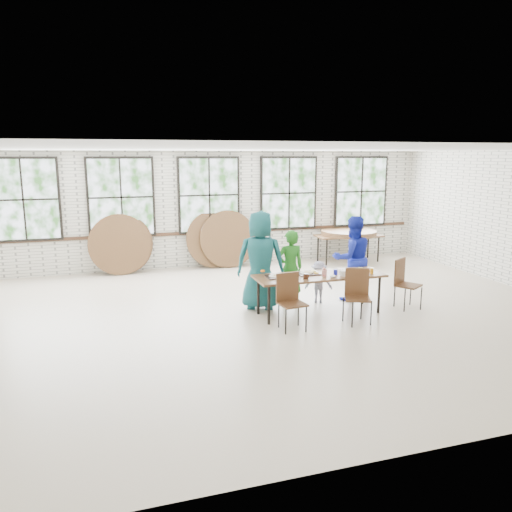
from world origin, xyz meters
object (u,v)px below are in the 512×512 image
(dining_table, at_px, (319,277))
(chair_near_left, at_px, (290,296))
(chair_near_right, at_px, (357,291))
(storage_table, at_px, (349,237))

(dining_table, xyz_separation_m, chair_near_left, (-0.81, -0.58, -0.13))
(chair_near_right, bearing_deg, dining_table, 148.67)
(chair_near_left, xyz_separation_m, chair_near_right, (1.25, -0.03, 0.00))
(dining_table, bearing_deg, storage_table, 55.88)
(chair_near_right, bearing_deg, storage_table, 86.95)
(dining_table, xyz_separation_m, chair_near_right, (0.44, -0.62, -0.13))
(dining_table, distance_m, storage_table, 4.81)
(chair_near_left, bearing_deg, storage_table, 45.87)
(chair_near_right, distance_m, storage_table, 5.13)
(chair_near_left, distance_m, chair_near_right, 1.25)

